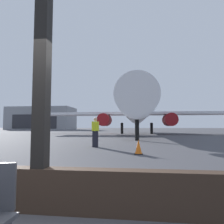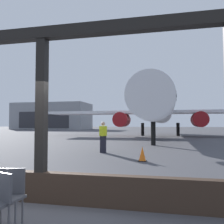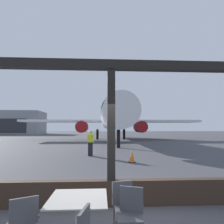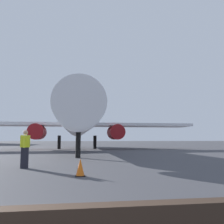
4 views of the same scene
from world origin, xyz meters
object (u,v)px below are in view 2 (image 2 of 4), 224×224
at_px(cafe_chair_aisle_left, 10,192).
at_px(traffic_cone, 142,154).
at_px(ground_crew_worker, 103,137).
at_px(distant_hangar, 52,116).
at_px(airplane, 159,109).

xyz_separation_m(cafe_chair_aisle_left, traffic_cone, (1.31, 7.38, -0.24)).
distance_m(cafe_chair_aisle_left, ground_crew_worker, 10.20).
xyz_separation_m(traffic_cone, distant_hangar, (-36.34, 64.84, 3.93)).
distance_m(ground_crew_worker, distant_hangar, 70.81).
distance_m(airplane, distant_hangar, 57.15).
distance_m(cafe_chair_aisle_left, distant_hangar, 80.36).
bearing_deg(ground_crew_worker, traffic_cone, -47.74).
height_order(traffic_cone, distant_hangar, distant_hangar).
bearing_deg(distant_hangar, traffic_cone, -60.73).
bearing_deg(airplane, ground_crew_worker, -97.80).
relative_size(airplane, ground_crew_worker, 18.18).
bearing_deg(distant_hangar, cafe_chair_aisle_left, -64.12).
bearing_deg(airplane, traffic_cone, -89.93).
distance_m(ground_crew_worker, traffic_cone, 3.75).
distance_m(airplane, traffic_cone, 20.97).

